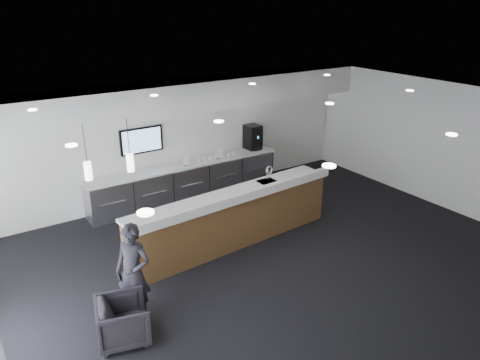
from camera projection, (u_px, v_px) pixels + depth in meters
ground at (274, 261)px, 9.12m from camera, size 10.00×10.00×0.00m
ceiling at (279, 110)px, 8.02m from camera, size 10.00×8.00×0.02m
back_wall at (178, 139)px, 11.67m from camera, size 10.00×0.02×3.00m
right_wall at (442, 146)px, 11.15m from camera, size 0.02×8.00×3.00m
soffit_bulkhead at (184, 96)px, 10.90m from camera, size 10.00×0.90×0.70m
alcove_panel at (178, 135)px, 11.61m from camera, size 9.80×0.06×1.40m
back_credenza at (186, 181)px, 11.77m from camera, size 5.06×0.66×0.95m
wall_tv at (141, 140)px, 11.03m from camera, size 1.05×0.08×0.62m
pendant_left at (132, 164)px, 7.68m from camera, size 0.12×0.12×0.30m
pendant_right at (89, 172)px, 7.32m from camera, size 0.12×0.12×0.30m
ceiling_can_lights at (278, 112)px, 8.03m from camera, size 7.00×5.00×0.02m
service_counter at (233, 218)px, 9.60m from camera, size 4.74×1.11×1.49m
coffee_machine at (253, 137)px, 12.61m from camera, size 0.38×0.51×0.66m
info_sign_left at (186, 161)px, 11.44m from camera, size 0.16×0.06×0.22m
info_sign_right at (219, 154)px, 11.92m from camera, size 0.18×0.08×0.25m
armchair at (123, 321)px, 6.92m from camera, size 0.91×0.90×0.69m
lounge_guest at (133, 272)px, 7.28m from camera, size 0.67×0.71×1.62m
cup_0 at (233, 154)px, 12.18m from camera, size 0.09×0.09×0.08m
cup_1 at (229, 155)px, 12.11m from camera, size 0.12×0.12×0.08m
cup_2 at (224, 156)px, 12.04m from camera, size 0.11×0.11×0.08m
cup_3 at (219, 157)px, 11.97m from camera, size 0.11×0.11×0.08m
cup_4 at (215, 158)px, 11.89m from camera, size 0.12×0.12×0.08m
cup_5 at (210, 159)px, 11.82m from camera, size 0.10×0.10×0.08m
cup_6 at (205, 160)px, 11.75m from camera, size 0.12×0.12×0.08m
cup_7 at (200, 161)px, 11.68m from camera, size 0.10×0.10×0.08m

